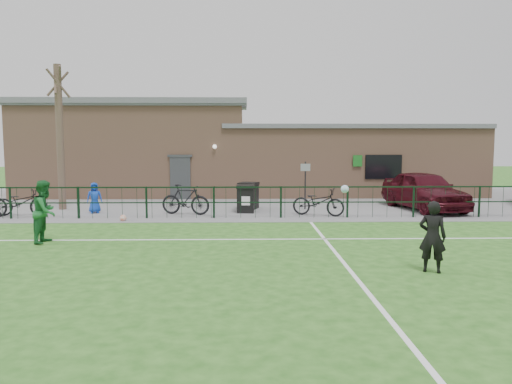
{
  "coord_description": "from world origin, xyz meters",
  "views": [
    {
      "loc": [
        -0.36,
        -10.44,
        2.9
      ],
      "look_at": [
        0.0,
        5.0,
        1.3
      ],
      "focal_mm": 35.0,
      "sensor_mm": 36.0,
      "label": 1
    }
  ],
  "objects_px": {
    "outfield_player": "(45,211)",
    "ball_ground": "(123,218)",
    "bare_tree": "(60,138)",
    "sign_post": "(305,186)",
    "wheelie_bin_left": "(246,200)",
    "bicycle_d": "(185,200)",
    "bicycle_c": "(21,202)",
    "wheelie_bin_right": "(248,197)",
    "spectator_child": "(95,198)",
    "bicycle_e": "(318,202)",
    "car_maroon": "(424,190)"
  },
  "relations": [
    {
      "from": "outfield_player",
      "to": "ball_ground",
      "type": "distance_m",
      "value": 3.98
    },
    {
      "from": "outfield_player",
      "to": "ball_ground",
      "type": "xyz_separation_m",
      "value": [
        1.3,
        3.68,
        -0.77
      ]
    },
    {
      "from": "bare_tree",
      "to": "sign_post",
      "type": "height_order",
      "value": "bare_tree"
    },
    {
      "from": "wheelie_bin_left",
      "to": "outfield_player",
      "type": "distance_m",
      "value": 8.12
    },
    {
      "from": "sign_post",
      "to": "bicycle_d",
      "type": "xyz_separation_m",
      "value": [
        -4.84,
        -1.4,
        -0.41
      ]
    },
    {
      "from": "wheelie_bin_left",
      "to": "bicycle_c",
      "type": "relative_size",
      "value": 0.51
    },
    {
      "from": "wheelie_bin_right",
      "to": "outfield_player",
      "type": "bearing_deg",
      "value": -110.71
    },
    {
      "from": "bicycle_c",
      "to": "spectator_child",
      "type": "bearing_deg",
      "value": -78.67
    },
    {
      "from": "bicycle_d",
      "to": "outfield_player",
      "type": "height_order",
      "value": "outfield_player"
    },
    {
      "from": "wheelie_bin_right",
      "to": "sign_post",
      "type": "height_order",
      "value": "sign_post"
    },
    {
      "from": "wheelie_bin_left",
      "to": "outfield_player",
      "type": "bearing_deg",
      "value": -131.76
    },
    {
      "from": "sign_post",
      "to": "ball_ground",
      "type": "xyz_separation_m",
      "value": [
        -6.91,
        -2.88,
        -0.9
      ]
    },
    {
      "from": "bare_tree",
      "to": "bicycle_e",
      "type": "height_order",
      "value": "bare_tree"
    },
    {
      "from": "wheelie_bin_left",
      "to": "bicycle_d",
      "type": "relative_size",
      "value": 0.52
    },
    {
      "from": "bicycle_d",
      "to": "car_maroon",
      "type": "bearing_deg",
      "value": -68.12
    },
    {
      "from": "car_maroon",
      "to": "ball_ground",
      "type": "relative_size",
      "value": 19.69
    },
    {
      "from": "bare_tree",
      "to": "bicycle_d",
      "type": "relative_size",
      "value": 3.06
    },
    {
      "from": "bicycle_c",
      "to": "outfield_player",
      "type": "xyz_separation_m",
      "value": [
        2.92,
        -5.05,
        0.35
      ]
    },
    {
      "from": "bicycle_d",
      "to": "ball_ground",
      "type": "bearing_deg",
      "value": 140.62
    },
    {
      "from": "wheelie_bin_right",
      "to": "bicycle_d",
      "type": "bearing_deg",
      "value": -127.28
    },
    {
      "from": "bicycle_e",
      "to": "outfield_player",
      "type": "distance_m",
      "value": 9.75
    },
    {
      "from": "car_maroon",
      "to": "wheelie_bin_right",
      "type": "bearing_deg",
      "value": 166.52
    },
    {
      "from": "wheelie_bin_right",
      "to": "spectator_child",
      "type": "height_order",
      "value": "spectator_child"
    },
    {
      "from": "bicycle_e",
      "to": "wheelie_bin_left",
      "type": "bearing_deg",
      "value": 93.01
    },
    {
      "from": "sign_post",
      "to": "outfield_player",
      "type": "relative_size",
      "value": 1.12
    },
    {
      "from": "bare_tree",
      "to": "bicycle_d",
      "type": "height_order",
      "value": "bare_tree"
    },
    {
      "from": "wheelie_bin_right",
      "to": "car_maroon",
      "type": "xyz_separation_m",
      "value": [
        7.33,
        -0.39,
        0.3
      ]
    },
    {
      "from": "bare_tree",
      "to": "bicycle_e",
      "type": "distance_m",
      "value": 10.94
    },
    {
      "from": "wheelie_bin_right",
      "to": "ball_ground",
      "type": "distance_m",
      "value": 5.48
    },
    {
      "from": "car_maroon",
      "to": "bicycle_e",
      "type": "relative_size",
      "value": 2.35
    },
    {
      "from": "car_maroon",
      "to": "spectator_child",
      "type": "xyz_separation_m",
      "value": [
        -13.46,
        -0.69,
        -0.2
      ]
    },
    {
      "from": "spectator_child",
      "to": "wheelie_bin_right",
      "type": "bearing_deg",
      "value": -7.65
    },
    {
      "from": "ball_ground",
      "to": "wheelie_bin_right",
      "type": "bearing_deg",
      "value": 33.98
    },
    {
      "from": "wheelie_bin_left",
      "to": "bicycle_c",
      "type": "xyz_separation_m",
      "value": [
        -8.63,
        -0.7,
        0.01
      ]
    },
    {
      "from": "bare_tree",
      "to": "spectator_child",
      "type": "bearing_deg",
      "value": -33.82
    },
    {
      "from": "bicycle_d",
      "to": "outfield_player",
      "type": "distance_m",
      "value": 6.17
    },
    {
      "from": "sign_post",
      "to": "wheelie_bin_left",
      "type": "bearing_deg",
      "value": -161.98
    },
    {
      "from": "sign_post",
      "to": "car_maroon",
      "type": "bearing_deg",
      "value": -2.5
    },
    {
      "from": "bicycle_c",
      "to": "wheelie_bin_right",
      "type": "bearing_deg",
      "value": -80.86
    },
    {
      "from": "car_maroon",
      "to": "ball_ground",
      "type": "distance_m",
      "value": 12.18
    },
    {
      "from": "wheelie_bin_right",
      "to": "bicycle_c",
      "type": "relative_size",
      "value": 0.52
    },
    {
      "from": "wheelie_bin_left",
      "to": "spectator_child",
      "type": "height_order",
      "value": "spectator_child"
    },
    {
      "from": "sign_post",
      "to": "car_maroon",
      "type": "distance_m",
      "value": 4.96
    },
    {
      "from": "bicycle_c",
      "to": "ball_ground",
      "type": "relative_size",
      "value": 8.17
    },
    {
      "from": "wheelie_bin_right",
      "to": "bicycle_c",
      "type": "height_order",
      "value": "bicycle_c"
    },
    {
      "from": "bicycle_d",
      "to": "bicycle_e",
      "type": "height_order",
      "value": "bicycle_d"
    },
    {
      "from": "bare_tree",
      "to": "wheelie_bin_left",
      "type": "distance_m",
      "value": 8.14
    },
    {
      "from": "sign_post",
      "to": "spectator_child",
      "type": "height_order",
      "value": "sign_post"
    },
    {
      "from": "sign_post",
      "to": "spectator_child",
      "type": "distance_m",
      "value": 8.56
    },
    {
      "from": "bicycle_c",
      "to": "spectator_child",
      "type": "xyz_separation_m",
      "value": [
        2.62,
        0.61,
        0.09
      ]
    }
  ]
}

